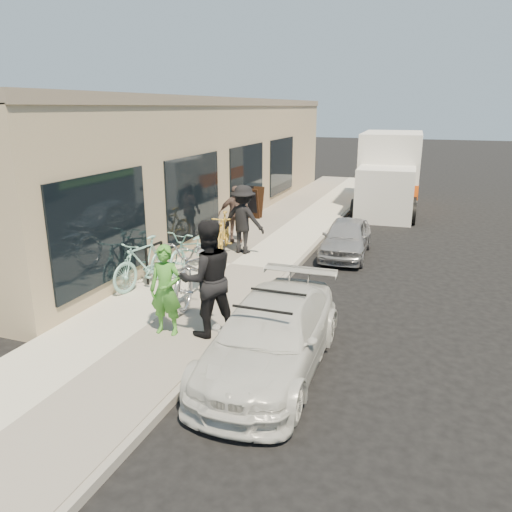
% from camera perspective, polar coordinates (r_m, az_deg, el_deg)
% --- Properties ---
extents(ground, '(120.00, 120.00, 0.00)m').
position_cam_1_polar(ground, '(9.35, 1.30, -8.24)').
color(ground, black).
rests_on(ground, ground).
extents(sidewalk, '(3.00, 34.00, 0.15)m').
position_cam_1_polar(sidewalk, '(12.61, -2.89, -1.19)').
color(sidewalk, beige).
rests_on(sidewalk, ground).
extents(curb, '(0.12, 34.00, 0.13)m').
position_cam_1_polar(curb, '(12.12, 3.89, -2.01)').
color(curb, gray).
rests_on(curb, ground).
extents(storefront, '(3.60, 20.00, 4.22)m').
position_cam_1_polar(storefront, '(17.98, -6.37, 10.79)').
color(storefront, tan).
rests_on(storefront, ground).
extents(bike_rack, '(0.11, 0.62, 0.87)m').
position_cam_1_polar(bike_rack, '(11.41, -11.52, -0.28)').
color(bike_rack, black).
rests_on(bike_rack, sidewalk).
extents(sandwich_board, '(0.70, 0.71, 1.07)m').
position_cam_1_polar(sandwich_board, '(17.69, -0.45, 6.13)').
color(sandwich_board, black).
rests_on(sandwich_board, sidewalk).
extents(sedan_white, '(1.70, 3.98, 1.18)m').
position_cam_1_polar(sedan_white, '(7.75, 1.75, -9.09)').
color(sedan_white, silver).
rests_on(sedan_white, ground).
extents(sedan_silver, '(1.34, 3.04, 1.02)m').
position_cam_1_polar(sedan_silver, '(13.86, 10.27, 2.09)').
color(sedan_silver, '#9A9A9F').
rests_on(sedan_silver, ground).
extents(moving_truck, '(2.55, 6.13, 2.96)m').
position_cam_1_polar(moving_truck, '(20.88, 14.97, 8.91)').
color(moving_truck, silver).
rests_on(moving_truck, ground).
extents(tandem_bike, '(1.19, 2.60, 1.32)m').
position_cam_1_polar(tandem_bike, '(10.23, -6.59, -1.25)').
color(tandem_bike, silver).
rests_on(tandem_bike, sidewalk).
extents(woman_rider, '(0.61, 0.43, 1.58)m').
position_cam_1_polar(woman_rider, '(8.66, -10.27, -3.86)').
color(woman_rider, '#3F892D').
rests_on(woman_rider, sidewalk).
extents(man_standing, '(1.24, 1.22, 2.02)m').
position_cam_1_polar(man_standing, '(8.47, -5.59, -2.58)').
color(man_standing, black).
rests_on(man_standing, sidewalk).
extents(cruiser_bike_a, '(0.86, 1.86, 1.08)m').
position_cam_1_polar(cruiser_bike_a, '(11.13, -12.74, -0.72)').
color(cruiser_bike_a, '#7FBEB3').
rests_on(cruiser_bike_a, sidewalk).
extents(cruiser_bike_b, '(0.87, 1.99, 1.02)m').
position_cam_1_polar(cruiser_bike_b, '(12.09, -7.20, 0.80)').
color(cruiser_bike_b, '#7FBEB3').
rests_on(cruiser_bike_b, sidewalk).
extents(cruiser_bike_c, '(0.92, 1.82, 1.05)m').
position_cam_1_polar(cruiser_bike_c, '(13.54, -3.74, 2.71)').
color(cruiser_bike_c, gold).
rests_on(cruiser_bike_c, sidewalk).
extents(bystander_a, '(1.26, 0.83, 1.83)m').
position_cam_1_polar(bystander_a, '(13.30, -1.46, 4.20)').
color(bystander_a, black).
rests_on(bystander_a, sidewalk).
extents(bystander_b, '(1.04, 0.79, 1.64)m').
position_cam_1_polar(bystander_b, '(14.46, -2.40, 4.82)').
color(bystander_b, brown).
rests_on(bystander_b, sidewalk).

